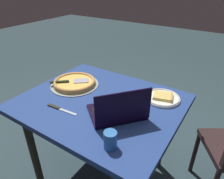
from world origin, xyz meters
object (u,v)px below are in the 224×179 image
Objects in this scene: table_knife at (59,109)px; laptop at (118,110)px; dining_table at (101,112)px; pizza_plate at (163,97)px; pizza_tray at (74,83)px; drink_cup at (110,140)px.

laptop is at bearing 21.62° from table_knife.
pizza_plate is at bearing 35.64° from dining_table.
drink_cup is (0.61, -0.41, 0.03)m from pizza_tray.
pizza_tray is (-0.66, -0.18, 0.01)m from pizza_plate.
pizza_plate reaches higher than dining_table.
dining_table is 4.62× the size of table_knife.
table_knife is (-0.36, -0.14, -0.04)m from laptop.
pizza_tray reaches higher than dining_table.
pizza_tray is 1.61× the size of table_knife.
dining_table is 11.08× the size of drink_cup.
dining_table is at bearing 156.61° from laptop.
pizza_tray reaches higher than table_knife.
drink_cup reaches higher than pizza_plate.
drink_cup reaches higher than pizza_tray.
laptop is 0.38m from pizza_plate.
table_knife is (-0.52, -0.49, -0.01)m from pizza_plate.
pizza_plate is at bearing 65.36° from laptop.
laptop is at bearing -114.64° from pizza_plate.
laptop is at bearing -23.39° from dining_table.
pizza_tray is 3.87× the size of drink_cup.
pizza_tray is at bearing -164.80° from pizza_plate.
pizza_tray is at bearing 162.25° from laptop.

